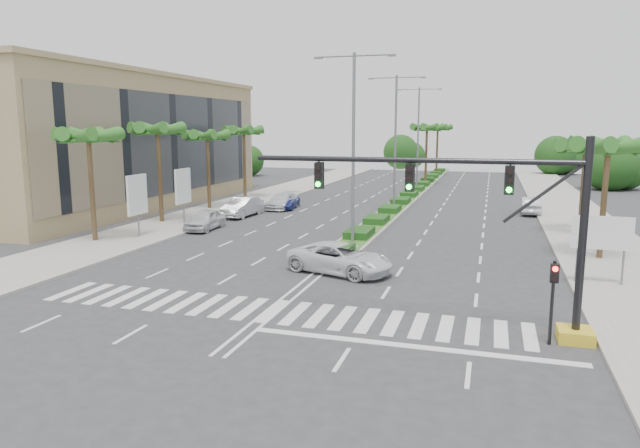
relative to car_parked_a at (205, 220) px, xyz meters
The scene contains 28 objects.
ground 20.15m from the car_parked_a, 54.13° to the right, with size 160.00×160.00×0.00m, color #333335.
footpath_right 27.26m from the car_parked_a, ahead, with size 6.00×120.00×0.15m, color gray.
footpath_left 5.06m from the car_parked_a, 132.73° to the left, with size 6.00×120.00×0.15m, color gray.
median 31.02m from the car_parked_a, 67.64° to the left, with size 2.20×75.00×0.20m, color gray.
median_grass 31.02m from the car_parked_a, 67.64° to the left, with size 1.80×75.00×0.04m, color #2B5C1F.
building 17.97m from the car_parked_a, 145.72° to the left, with size 12.00×36.00×12.00m, color tan.
signal_gantry 26.79m from the car_parked_a, 37.76° to the right, with size 12.60×1.20×7.20m.
pedestrian_signal 28.15m from the car_parked_a, 37.19° to the right, with size 0.28×0.36×3.00m.
direction_sign 26.69m from the car_parked_a, 18.22° to the right, with size 2.70×0.11×3.40m.
billboard_near 5.55m from the car_parked_a, 122.01° to the right, with size 0.18×2.10×4.35m.
billboard_far 3.87m from the car_parked_a, 148.11° to the left, with size 0.18×2.10×4.35m.
palm_left_near 9.86m from the car_parked_a, 126.64° to the right, with size 4.57×4.68×7.55m.
palm_left_mid 8.06m from the car_parked_a, 160.33° to the left, with size 4.57×4.68×7.95m.
palm_left_far 12.20m from the car_parked_a, 115.90° to the left, with size 4.57×4.68×7.35m.
palm_left_end 19.29m from the car_parked_a, 104.89° to the left, with size 4.57×4.68×7.75m.
palm_right_near 26.96m from the car_parked_a, ahead, with size 4.57×4.68×7.05m.
palm_right_far 27.40m from the car_parked_a, 12.19° to the left, with size 4.57×4.68×6.75m.
palm_median_a 40.95m from the car_parked_a, 73.03° to the left, with size 4.57×4.68×8.05m.
palm_median_b 55.34m from the car_parked_a, 77.60° to the left, with size 4.57×4.68×8.05m.
streetlight_near 13.46m from the car_parked_a, 11.12° to the right, with size 5.10×0.25×12.00m.
streetlight_mid 19.05m from the car_parked_a, 49.22° to the left, with size 5.10×0.25×12.00m.
streetlight_far 32.51m from the car_parked_a, 68.32° to the left, with size 5.10×0.25×12.00m.
car_parked_a is the anchor object (origin of this frame).
car_parked_b 6.64m from the car_parked_a, 90.00° to the left, with size 1.73×4.97×1.64m, color silver.
car_parked_c 12.29m from the car_parked_a, 81.76° to the left, with size 2.19×4.75×1.32m, color #313E95.
car_parked_d 12.11m from the car_parked_a, 82.13° to the left, with size 2.03×5.00×1.45m, color silver.
car_crossing 15.94m from the car_parked_a, 36.25° to the right, with size 2.59×5.62×1.56m, color silver.
car_right 28.06m from the car_parked_a, 32.76° to the left, with size 1.60×4.59×1.51m, color #A7A7AC.
Camera 1 is at (8.40, -21.04, 7.49)m, focal length 32.00 mm.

